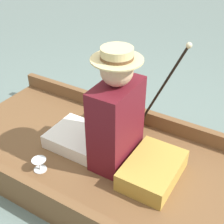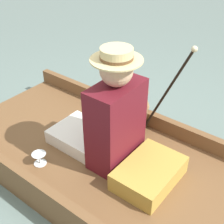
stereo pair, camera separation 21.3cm
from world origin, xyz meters
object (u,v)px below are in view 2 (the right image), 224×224
(teddy_bear, at_px, (137,107))
(walking_cane, at_px, (171,86))
(seated_person, at_px, (108,119))
(wine_glass, at_px, (39,157))

(teddy_bear, distance_m, walking_cane, 0.37)
(seated_person, distance_m, walking_cane, 0.53)
(teddy_bear, relative_size, walking_cane, 0.56)
(seated_person, bearing_deg, walking_cane, -35.10)
(teddy_bear, distance_m, wine_glass, 0.87)
(seated_person, height_order, wine_glass, seated_person)
(wine_glass, relative_size, walking_cane, 0.12)
(seated_person, xyz_separation_m, teddy_bear, (0.41, 0.03, -0.12))
(seated_person, xyz_separation_m, walking_cane, (0.46, -0.23, 0.15))
(seated_person, relative_size, teddy_bear, 1.91)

